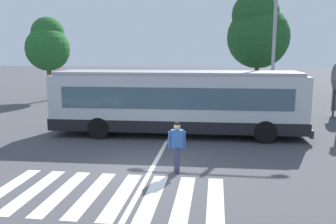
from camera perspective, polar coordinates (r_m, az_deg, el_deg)
name	(u,v)px	position (r m, az deg, el deg)	size (l,w,h in m)	color
ground_plane	(146,170)	(12.27, -3.53, -9.29)	(160.00, 160.00, 0.00)	#47474C
city_transit_bus	(177,102)	(16.95, 1.48, 1.58)	(12.02, 2.95, 3.06)	black
pedestrian_crossing_street	(177,144)	(11.77, 1.45, -5.17)	(0.57, 0.41, 1.72)	#333856
parked_car_white	(128,92)	(28.60, -6.48, 3.20)	(2.00, 4.56, 1.35)	black
parked_car_red	(159,92)	(28.36, -1.53, 3.20)	(2.08, 4.60, 1.35)	black
parked_car_teal	(196,94)	(27.41, 4.45, 2.95)	(2.05, 4.59, 1.35)	black
parked_car_silver	(229,94)	(27.53, 9.74, 2.87)	(2.10, 4.61, 1.35)	black
parked_car_charcoal	(265,94)	(28.02, 15.24, 2.78)	(2.18, 4.63, 1.35)	black
twin_arm_street_lamp	(275,24)	(22.01, 16.79, 13.38)	(5.38, 0.32, 8.90)	#939399
background_tree_left	(48,44)	(30.71, -18.72, 10.23)	(3.52, 3.52, 6.73)	brown
background_tree_right	(257,31)	(30.26, 14.15, 12.53)	(5.01, 5.01, 8.74)	brown
crosswalk_painted_stripes	(107,194)	(10.44, -9.82, -12.89)	(6.55, 3.35, 0.01)	silver
lane_center_line	(160,154)	(14.11, -1.28, -6.69)	(0.16, 24.00, 0.01)	silver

